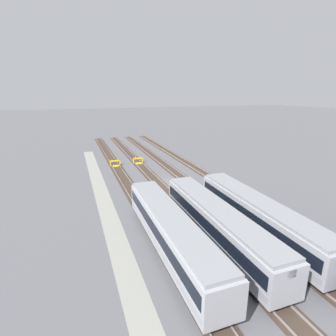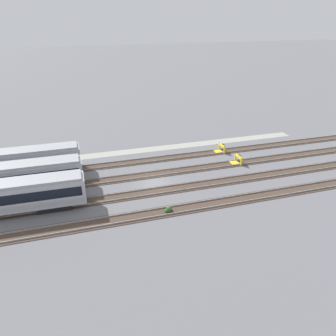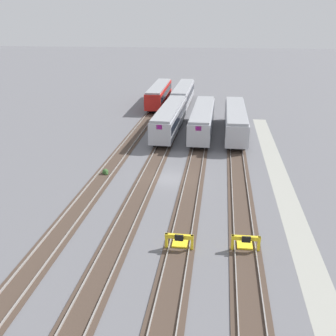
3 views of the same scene
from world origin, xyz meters
TOP-DOWN VIEW (x-y plane):
  - ground_plane at (0.00, 0.00)m, footprint 400.00×400.00m
  - service_walkway at (0.00, -11.01)m, footprint 54.00×2.00m
  - rail_track_nearest at (0.00, -6.88)m, footprint 90.00×2.23m
  - rail_track_near_inner at (0.00, -2.29)m, footprint 90.00×2.24m
  - rail_track_middle at (0.00, 2.29)m, footprint 90.00×2.24m
  - rail_track_far_inner at (0.00, 6.88)m, footprint 90.00×2.23m
  - subway_car_front_row_leftmost at (17.58, -6.85)m, footprint 18.00×2.87m
  - subway_car_front_row_left_inner at (17.58, 2.31)m, footprint 18.04×3.12m
  - subway_car_front_row_centre at (17.58, -2.29)m, footprint 18.01×2.93m
  - bumper_stop_nearest_track at (-12.24, -6.88)m, footprint 1.36×2.01m
  - bumper_stop_near_inner_track at (-12.65, -2.30)m, footprint 1.35×2.00m
  - weed_clump at (0.30, 6.86)m, footprint 0.92×0.70m

SIDE VIEW (x-z plane):
  - ground_plane at x=0.00m, z-range 0.00..0.00m
  - service_walkway at x=0.00m, z-range 0.00..0.01m
  - rail_track_nearest at x=0.00m, z-range -0.06..0.15m
  - rail_track_near_inner at x=0.00m, z-range -0.06..0.15m
  - rail_track_middle at x=0.00m, z-range -0.06..0.15m
  - rail_track_far_inner at x=0.00m, z-range -0.06..0.15m
  - weed_clump at x=0.30m, z-range -0.08..0.56m
  - bumper_stop_nearest_track at x=-12.24m, z-range -0.10..1.12m
  - bumper_stop_near_inner_track at x=-12.65m, z-range -0.10..1.12m
  - subway_car_front_row_leftmost at x=17.58m, z-range 0.19..3.89m
  - subway_car_front_row_left_inner at x=17.58m, z-range 0.19..3.89m
  - subway_car_front_row_centre at x=17.58m, z-range 0.19..3.89m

